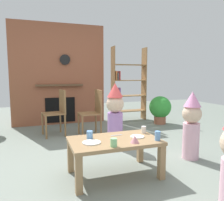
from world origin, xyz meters
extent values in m
plane|color=gray|center=(0.00, 0.00, 0.00)|extent=(12.00, 12.00, 0.00)
cube|color=#935138|center=(-0.43, 2.60, 1.20)|extent=(2.20, 0.18, 2.40)
cube|color=black|center=(-0.43, 2.50, 0.35)|extent=(0.70, 0.02, 0.60)
cube|color=brown|center=(-0.43, 2.46, 0.95)|extent=(1.10, 0.10, 0.04)
cylinder|color=black|center=(-0.30, 2.48, 1.55)|extent=(0.24, 0.04, 0.24)
cube|color=olive|center=(0.88, 2.40, 0.95)|extent=(0.02, 0.28, 1.90)
cube|color=olive|center=(1.76, 2.40, 0.95)|extent=(0.02, 0.28, 1.90)
cube|color=olive|center=(1.32, 2.40, 0.25)|extent=(0.86, 0.28, 0.02)
cube|color=olive|center=(1.32, 2.40, 0.65)|extent=(0.86, 0.28, 0.02)
cube|color=olive|center=(1.32, 2.40, 1.05)|extent=(0.86, 0.28, 0.02)
cube|color=olive|center=(1.32, 2.40, 1.45)|extent=(0.86, 0.28, 0.02)
cube|color=#B23333|center=(0.95, 2.40, 0.34)|extent=(0.04, 0.20, 0.17)
cube|color=#3359A5|center=(1.00, 2.40, 0.35)|extent=(0.04, 0.20, 0.18)
cube|color=#3F8C4C|center=(0.95, 2.40, 0.75)|extent=(0.04, 0.20, 0.18)
cube|color=gold|center=(0.99, 2.40, 0.75)|extent=(0.04, 0.20, 0.17)
cube|color=#8C4C99|center=(1.04, 2.40, 0.76)|extent=(0.04, 0.20, 0.21)
cube|color=#D87F3F|center=(0.94, 2.40, 1.18)|extent=(0.03, 0.20, 0.23)
cube|color=#4C4C51|center=(0.99, 2.40, 1.16)|extent=(0.04, 0.20, 0.19)
cube|color=#B23333|center=(1.03, 2.40, 1.17)|extent=(0.03, 0.20, 0.23)
cube|color=#9E7A51|center=(-0.13, -0.49, 0.42)|extent=(1.04, 0.63, 0.04)
cube|color=#9E7A51|center=(-0.61, -0.75, 0.20)|extent=(0.07, 0.07, 0.40)
cube|color=#9E7A51|center=(0.34, -0.75, 0.20)|extent=(0.07, 0.07, 0.40)
cube|color=#9E7A51|center=(-0.61, -0.22, 0.20)|extent=(0.07, 0.07, 0.40)
cube|color=#9E7A51|center=(0.34, -0.22, 0.20)|extent=(0.07, 0.07, 0.40)
cylinder|color=silver|center=(0.32, -0.35, 0.48)|extent=(0.06, 0.06, 0.09)
cylinder|color=#669EE0|center=(-0.40, -0.37, 0.49)|extent=(0.07, 0.07, 0.09)
cylinder|color=#669EE0|center=(0.32, -0.69, 0.49)|extent=(0.06, 0.06, 0.11)
cylinder|color=#8CD18C|center=(-0.23, -0.73, 0.48)|extent=(0.07, 0.07, 0.09)
cylinder|color=white|center=(0.16, -0.49, 0.45)|extent=(0.17, 0.17, 0.01)
cylinder|color=white|center=(-0.42, -0.53, 0.45)|extent=(0.21, 0.21, 0.01)
cone|color=pink|center=(0.04, -0.69, 0.48)|extent=(0.10, 0.10, 0.08)
cube|color=silver|center=(-0.05, -0.35, 0.44)|extent=(0.15, 0.02, 0.01)
cylinder|color=#EAB2C6|center=(1.08, -0.35, 0.26)|extent=(0.23, 0.23, 0.51)
sphere|color=beige|center=(1.08, -0.35, 0.65)|extent=(0.27, 0.27, 0.27)
cone|color=pink|center=(1.08, -0.35, 0.85)|extent=(0.24, 0.24, 0.21)
cylinder|color=#B27FCC|center=(0.26, 0.54, 0.28)|extent=(0.25, 0.25, 0.57)
sphere|color=beige|center=(0.26, 0.54, 0.71)|extent=(0.29, 0.29, 0.29)
cone|color=#EA4C4C|center=(0.26, 0.54, 0.94)|extent=(0.26, 0.26, 0.23)
cube|color=olive|center=(-0.67, 1.53, 0.44)|extent=(0.45, 0.45, 0.02)
cube|color=olive|center=(-0.49, 1.55, 0.68)|extent=(0.09, 0.40, 0.45)
cylinder|color=olive|center=(-0.88, 1.68, 0.21)|extent=(0.04, 0.04, 0.43)
cylinder|color=olive|center=(-0.82, 1.32, 0.21)|extent=(0.04, 0.04, 0.43)
cylinder|color=olive|center=(-0.52, 1.73, 0.21)|extent=(0.04, 0.04, 0.43)
cylinder|color=olive|center=(-0.47, 1.37, 0.21)|extent=(0.04, 0.04, 0.43)
cube|color=olive|center=(-0.01, 1.29, 0.44)|extent=(0.41, 0.41, 0.02)
cube|color=olive|center=(0.18, 1.29, 0.68)|extent=(0.04, 0.40, 0.45)
cylinder|color=olive|center=(-0.19, 1.47, 0.21)|extent=(0.04, 0.04, 0.43)
cylinder|color=olive|center=(-0.18, 1.11, 0.21)|extent=(0.04, 0.04, 0.43)
cylinder|color=olive|center=(0.17, 1.47, 0.21)|extent=(0.04, 0.04, 0.43)
cylinder|color=olive|center=(0.18, 1.11, 0.21)|extent=(0.04, 0.04, 0.43)
cylinder|color=#9E5B42|center=(1.87, 1.75, 0.09)|extent=(0.29, 0.29, 0.19)
sphere|color=green|center=(1.87, 1.75, 0.41)|extent=(0.53, 0.53, 0.53)
camera|label=1|loc=(-0.98, -2.81, 1.19)|focal=34.90mm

